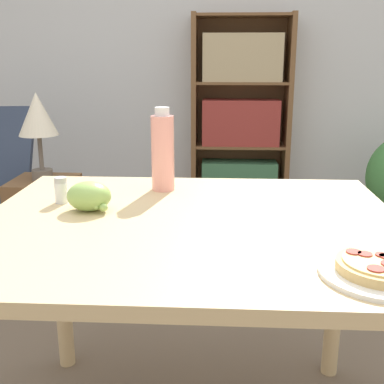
{
  "coord_description": "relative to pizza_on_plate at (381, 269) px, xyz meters",
  "views": [
    {
      "loc": [
        0.09,
        -1.33,
        1.18
      ],
      "look_at": [
        0.02,
        -0.03,
        0.82
      ],
      "focal_mm": 45.0,
      "sensor_mm": 36.0,
      "label": 1
    }
  ],
  "objects": [
    {
      "name": "pizza_on_plate",
      "position": [
        0.0,
        0.0,
        0.0
      ],
      "size": [
        0.25,
        0.25,
        0.04
      ],
      "color": "white",
      "rests_on": "dining_table"
    },
    {
      "name": "bookshelf",
      "position": [
        -0.16,
        2.86,
        -0.06
      ],
      "size": [
        0.76,
        0.3,
        1.49
      ],
      "color": "brown",
      "rests_on": "ground_plane"
    },
    {
      "name": "dining_table",
      "position": [
        -0.4,
        0.32,
        -0.11
      ],
      "size": [
        1.15,
        0.94,
        0.76
      ],
      "color": "#D1B27F",
      "rests_on": "ground_plane"
    },
    {
      "name": "wall_back",
      "position": [
        -0.42,
        3.04,
        0.53
      ],
      "size": [
        8.0,
        0.05,
        2.6
      ],
      "color": "silver",
      "rests_on": "ground_plane"
    },
    {
      "name": "side_table",
      "position": [
        -1.29,
        1.6,
        -0.51
      ],
      "size": [
        0.34,
        0.34,
        0.53
      ],
      "color": "brown",
      "rests_on": "ground_plane"
    },
    {
      "name": "table_lamp",
      "position": [
        -1.29,
        1.6,
        0.1
      ],
      "size": [
        0.21,
        0.21,
        0.47
      ],
      "color": "#665B51",
      "rests_on": "side_table"
    },
    {
      "name": "grape_bunch",
      "position": [
        -0.7,
        0.39,
        0.03
      ],
      "size": [
        0.13,
        0.1,
        0.09
      ],
      "color": "#93BC5B",
      "rests_on": "dining_table"
    },
    {
      "name": "drink_bottle",
      "position": [
        -0.51,
        0.63,
        0.11
      ],
      "size": [
        0.08,
        0.08,
        0.27
      ],
      "color": "pink",
      "rests_on": "dining_table"
    },
    {
      "name": "salt_shaker",
      "position": [
        -0.8,
        0.46,
        0.02
      ],
      "size": [
        0.04,
        0.04,
        0.08
      ],
      "color": "white",
      "rests_on": "dining_table"
    }
  ]
}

